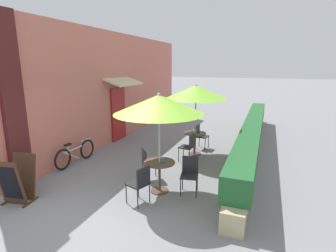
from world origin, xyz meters
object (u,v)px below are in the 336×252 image
(menu_board, at_px, (17,180))
(bicycle_leaning, at_px, (75,153))
(cafe_chair_near_back, at_px, (148,161))
(cafe_chair_near_right, at_px, (190,172))
(cafe_chair_mid_right, at_px, (200,134))
(patio_table_near, at_px, (159,171))
(patio_umbrella_mid, at_px, (196,92))
(patio_umbrella_near, at_px, (159,104))
(cafe_chair_near_left, at_px, (140,182))
(coffee_cup_mid, at_px, (198,132))
(coffee_cup_near, at_px, (163,160))
(patio_table_mid, at_px, (195,139))
(cafe_chair_mid_left, at_px, (189,145))

(menu_board, bearing_deg, bicycle_leaning, 90.08)
(cafe_chair_near_back, distance_m, bicycle_leaning, 2.60)
(cafe_chair_near_right, xyz_separation_m, cafe_chair_mid_right, (-0.60, 3.42, 0.00))
(patio_table_near, distance_m, cafe_chair_near_back, 0.72)
(patio_umbrella_mid, bearing_deg, patio_umbrella_near, -91.49)
(cafe_chair_near_left, distance_m, menu_board, 2.71)
(coffee_cup_mid, bearing_deg, patio_umbrella_near, -93.61)
(cafe_chair_near_left, relative_size, cafe_chair_mid_right, 1.00)
(cafe_chair_near_left, height_order, coffee_cup_mid, cafe_chair_near_left)
(cafe_chair_near_left, relative_size, patio_umbrella_mid, 0.37)
(bicycle_leaning, bearing_deg, patio_umbrella_mid, 36.46)
(patio_umbrella_near, bearing_deg, coffee_cup_near, 26.48)
(patio_table_near, relative_size, bicycle_leaning, 0.44)
(patio_umbrella_mid, xyz_separation_m, bicycle_leaning, (-3.18, -2.17, -1.78))
(coffee_cup_near, distance_m, menu_board, 3.24)
(patio_table_near, xyz_separation_m, patio_umbrella_mid, (0.08, 2.91, 1.58))
(cafe_chair_near_back, xyz_separation_m, coffee_cup_mid, (0.71, 2.45, 0.27))
(cafe_chair_mid_right, xyz_separation_m, bicycle_leaning, (-3.19, -2.88, -0.19))
(patio_table_mid, bearing_deg, patio_table_near, -91.49)
(cafe_chair_near_left, height_order, menu_board, menu_board)
(patio_umbrella_near, distance_m, patio_umbrella_mid, 2.91)
(cafe_chair_near_back, relative_size, bicycle_leaning, 0.52)
(patio_table_near, relative_size, patio_umbrella_near, 0.31)
(cafe_chair_mid_right, distance_m, coffee_cup_mid, 0.75)
(cafe_chair_near_left, bearing_deg, patio_table_mid, 15.40)
(cafe_chair_near_left, xyz_separation_m, cafe_chair_near_back, (-0.36, 1.19, 0.00))
(patio_table_near, xyz_separation_m, patio_umbrella_near, (-0.00, 0.00, 1.58))
(patio_umbrella_near, distance_m, coffee_cup_near, 1.32)
(patio_table_mid, bearing_deg, coffee_cup_mid, 11.83)
(coffee_cup_near, height_order, patio_umbrella_mid, patio_umbrella_mid)
(patio_table_near, xyz_separation_m, cafe_chair_mid_right, (0.09, 3.63, -0.01))
(coffee_cup_mid, height_order, menu_board, menu_board)
(patio_umbrella_near, xyz_separation_m, coffee_cup_near, (0.08, 0.04, -1.32))
(patio_table_near, height_order, coffee_cup_near, coffee_cup_near)
(patio_table_near, bearing_deg, coffee_cup_mid, 86.39)
(patio_table_mid, bearing_deg, cafe_chair_near_back, -103.87)
(patio_umbrella_near, bearing_deg, bicycle_leaning, 166.49)
(patio_umbrella_near, height_order, cafe_chair_mid_left, patio_umbrella_near)
(cafe_chair_mid_left, bearing_deg, cafe_chair_near_left, -177.60)
(patio_table_near, xyz_separation_m, patio_table_mid, (0.08, 2.91, 0.00))
(cafe_chair_near_right, distance_m, cafe_chair_mid_right, 3.47)
(coffee_cup_near, height_order, coffee_cup_mid, same)
(coffee_cup_mid, bearing_deg, cafe_chair_near_right, -79.63)
(patio_table_mid, relative_size, cafe_chair_mid_left, 0.86)
(patio_umbrella_mid, bearing_deg, cafe_chair_near_right, -77.32)
(cafe_chair_near_right, bearing_deg, cafe_chair_near_back, -23.86)
(bicycle_leaning, bearing_deg, patio_umbrella_near, -11.35)
(cafe_chair_mid_right, bearing_deg, cafe_chair_mid_left, 6.14)
(patio_table_near, relative_size, cafe_chair_near_left, 0.86)
(cafe_chair_mid_right, bearing_deg, cafe_chair_near_left, 3.63)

